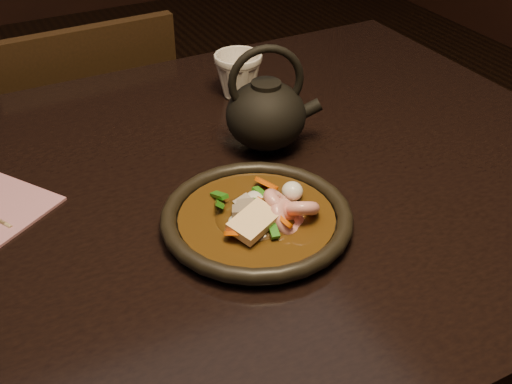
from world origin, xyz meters
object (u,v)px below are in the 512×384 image
plate (257,219)px  teapot (266,112)px  chair (93,162)px  tea_cup (238,74)px  table (96,265)px

plate → teapot: bearing=58.1°
chair → tea_cup: 0.56m
plate → tea_cup: size_ratio=2.94×
chair → tea_cup: size_ratio=9.50×
table → teapot: (0.30, 0.06, 0.14)m
table → teapot: teapot is taller
table → plate: plate is taller
chair → plate: 0.82m
chair → tea_cup: tea_cup is taller
chair → plate: chair is taller
tea_cup → teapot: teapot is taller
table → tea_cup: tea_cup is taller
teapot → table: bearing=-152.8°
plate → teapot: 0.21m
table → plate: size_ratio=6.30×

